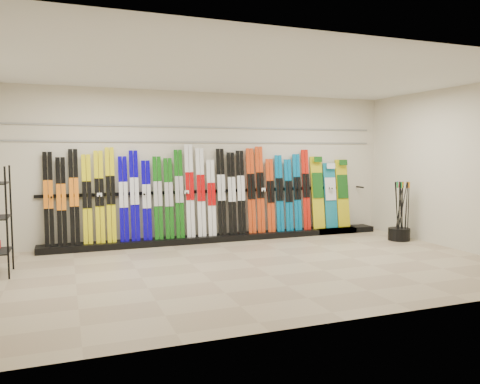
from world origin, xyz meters
name	(u,v)px	position (x,y,z in m)	size (l,w,h in m)	color
floor	(256,267)	(0.00, 0.00, 0.00)	(8.00, 8.00, 0.00)	gray
back_wall	(209,167)	(0.00, 2.50, 1.50)	(8.00, 8.00, 0.00)	beige
right_wall	(457,168)	(4.00, 0.00, 1.50)	(5.00, 5.00, 0.00)	beige
ceiling	(257,73)	(0.00, 0.00, 3.00)	(8.00, 8.00, 0.00)	silver
ski_rack_base	(223,238)	(0.22, 2.28, 0.06)	(8.00, 0.40, 0.12)	black
skis	(190,195)	(-0.45, 2.32, 0.96)	(5.37, 0.22, 1.83)	black
snowboards	(330,194)	(2.77, 2.36, 0.87)	(0.93, 0.24, 1.58)	gold
pole_bin	(399,234)	(3.60, 1.04, 0.12)	(0.43, 0.43, 0.25)	black
ski_poles	(401,211)	(3.63, 1.02, 0.61)	(0.31, 0.35, 1.18)	black
slatwall_rail_0	(209,142)	(0.00, 2.48, 2.00)	(7.60, 0.02, 0.03)	gray
slatwall_rail_1	(209,127)	(0.00, 2.48, 2.30)	(7.60, 0.02, 0.03)	gray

